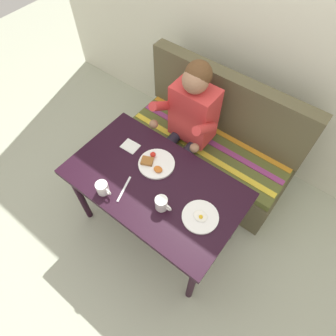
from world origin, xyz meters
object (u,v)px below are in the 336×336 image
at_px(napkin, 130,146).
at_px(knife, 124,189).
at_px(couch, 210,148).
at_px(coffee_mug_second, 162,203).
at_px(plate_breakfast, 156,163).
at_px(table, 155,188).
at_px(person, 188,120).
at_px(plate_eggs, 200,217).
at_px(coffee_mug, 103,188).

relative_size(napkin, knife, 0.60).
relative_size(couch, coffee_mug_second, 12.20).
distance_m(couch, plate_breakfast, 0.77).
xyz_separation_m(table, napkin, (-0.33, 0.13, 0.09)).
relative_size(person, coffee_mug_second, 10.27).
xyz_separation_m(plate_breakfast, plate_eggs, (0.47, -0.14, -0.00)).
bearing_deg(plate_breakfast, plate_eggs, -16.84).
xyz_separation_m(table, plate_breakfast, (-0.08, 0.12, 0.09)).
xyz_separation_m(couch, coffee_mug, (-0.21, -1.02, 0.45)).
relative_size(table, couch, 0.83).
bearing_deg(person, plate_eggs, -49.34).
bearing_deg(plate_eggs, couch, 116.08).
relative_size(coffee_mug, napkin, 0.98).
relative_size(person, coffee_mug, 10.27).
bearing_deg(napkin, knife, -54.84).
bearing_deg(coffee_mug, coffee_mug_second, 21.15).
xyz_separation_m(couch, napkin, (-0.33, -0.64, 0.40)).
bearing_deg(plate_breakfast, table, -54.81).
bearing_deg(napkin, person, 68.16).
bearing_deg(coffee_mug_second, plate_breakfast, 135.76).
xyz_separation_m(plate_eggs, coffee_mug, (-0.60, -0.23, 0.04)).
bearing_deg(couch, table, -90.00).
relative_size(coffee_mug_second, napkin, 0.98).
distance_m(couch, person, 0.47).
xyz_separation_m(person, knife, (0.02, -0.75, -0.01)).
bearing_deg(coffee_mug, plate_breakfast, 70.60).
height_order(table, napkin, napkin).
bearing_deg(person, coffee_mug, -94.88).
distance_m(plate_eggs, napkin, 0.73).
relative_size(coffee_mug, knife, 0.59).
bearing_deg(plate_breakfast, couch, 82.78).
xyz_separation_m(plate_breakfast, napkin, (-0.24, 0.01, -0.01)).
distance_m(table, napkin, 0.36).
bearing_deg(knife, coffee_mug_second, -7.68).
height_order(coffee_mug, napkin, coffee_mug).
relative_size(table, napkin, 9.93).
relative_size(table, person, 0.99).
distance_m(table, plate_breakfast, 0.17).
bearing_deg(knife, couch, 64.89).
bearing_deg(napkin, coffee_mug, -73.68).
height_order(table, plate_eggs, plate_eggs).
bearing_deg(couch, napkin, -117.16).
bearing_deg(plate_breakfast, coffee_mug, -109.40).
bearing_deg(person, napkin, -111.84).
relative_size(plate_breakfast, plate_eggs, 1.11).
bearing_deg(napkin, couch, 62.84).
xyz_separation_m(couch, coffee_mug_second, (0.16, -0.88, 0.45)).
height_order(plate_eggs, coffee_mug, coffee_mug).
bearing_deg(plate_breakfast, person, 97.17).
distance_m(plate_breakfast, plate_eggs, 0.49).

